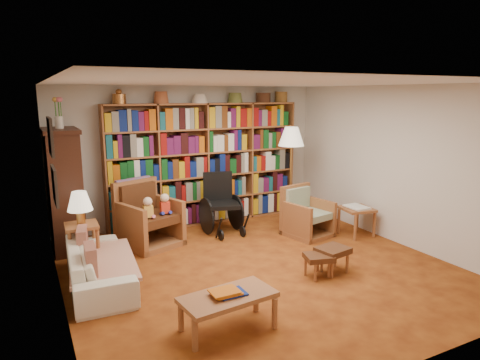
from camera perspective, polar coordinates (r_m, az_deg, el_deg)
floor at (r=6.04m, az=2.52°, el=-11.60°), size 5.00×5.00×0.00m
ceiling at (r=5.56m, az=2.75°, el=12.84°), size 5.00×5.00×0.00m
wall_back at (r=7.91m, az=-6.38°, el=3.28°), size 5.00×0.00×5.00m
wall_front at (r=3.78m, az=21.88°, el=-6.56°), size 5.00×0.00×5.00m
wall_left at (r=4.96m, az=-23.37°, el=-2.49°), size 0.00×5.00×5.00m
wall_right at (r=7.23m, az=20.14°, el=1.87°), size 0.00×5.00×5.00m
bookshelf at (r=7.83m, az=-4.55°, el=2.65°), size 3.60×0.30×2.42m
curio_cabinet at (r=6.99m, az=-22.35°, el=-1.07°), size 0.50×0.95×2.40m
framed_pictures at (r=5.19m, az=-23.69°, el=2.29°), size 0.03×0.52×0.97m
sofa at (r=5.73m, az=-18.34°, el=-10.76°), size 1.78×0.77×0.51m
sofa_throw at (r=5.72m, az=-17.86°, el=-10.29°), size 0.91×1.50×0.04m
cushion_left at (r=5.97m, az=-20.23°, el=-7.98°), size 0.19×0.40×0.38m
cushion_right at (r=5.32m, az=-19.27°, el=-10.32°), size 0.14×0.38×0.37m
side_table_lamp at (r=6.23m, az=-20.29°, el=-6.99°), size 0.44×0.44×0.63m
table_lamp at (r=6.10m, az=-20.59°, el=-2.79°), size 0.33×0.33×0.45m
armchair_leather at (r=7.00m, az=-12.22°, el=-4.97°), size 1.09×1.08×1.03m
armchair_sage at (r=7.38m, az=8.63°, el=-4.79°), size 0.80×0.82×0.83m
wheelchair at (r=7.39m, az=-2.50°, el=-3.40°), size 0.63×0.83×1.04m
floor_lamp at (r=7.85m, az=6.85°, el=5.26°), size 0.47×0.47×1.77m
side_table_papers at (r=7.47m, az=15.32°, el=-4.15°), size 0.56×0.56×0.51m
footstool_a at (r=5.93m, az=12.27°, el=-9.37°), size 0.46×0.41×0.35m
footstool_b at (r=5.76m, az=10.48°, el=-10.29°), size 0.43×0.39×0.31m
coffee_table at (r=4.47m, az=-1.62°, el=-15.61°), size 1.01×0.58×0.43m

